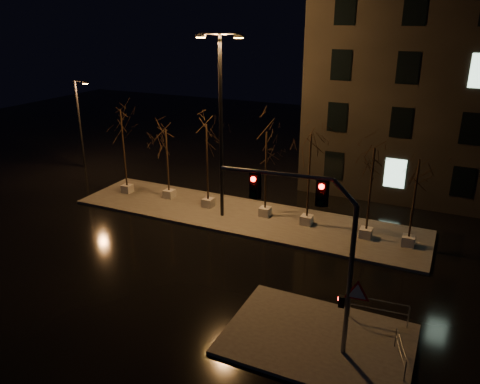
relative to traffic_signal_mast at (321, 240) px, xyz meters
The scene contains 15 objects.
ground 9.64m from the traffic_signal_mast, 151.73° to the left, with size 90.00×90.00×0.00m, color black.
median 13.29m from the traffic_signal_mast, 126.76° to the left, with size 22.00×5.00×0.15m, color #494541.
sidewalk_corner 4.48m from the traffic_signal_mast, 89.21° to the left, with size 7.00×5.00×0.15m, color #494541.
tree_0 19.41m from the traffic_signal_mast, 148.21° to the left, with size 1.80×1.80×5.93m.
tree_1 17.01m from the traffic_signal_mast, 141.41° to the left, with size 1.80×1.80×4.85m.
tree_2 14.47m from the traffic_signal_mast, 134.45° to the left, with size 1.80×1.80×5.54m.
tree_3 12.22m from the traffic_signal_mast, 120.74° to the left, with size 1.80×1.80×5.41m.
tree_4 10.97m from the traffic_signal_mast, 108.89° to the left, with size 1.80×1.80×5.59m.
tree_5 10.07m from the traffic_signal_mast, 90.21° to the left, with size 1.80×1.80×5.26m.
tree_6 10.30m from the traffic_signal_mast, 77.59° to the left, with size 1.80×1.80×4.93m.
traffic_signal_mast is the anchor object (origin of this frame).
streetlight_main 12.96m from the traffic_signal_mast, 132.53° to the left, with size 2.66×0.92×10.70m.
streetlight_far 27.39m from the traffic_signal_mast, 149.53° to the left, with size 1.38×0.24×7.04m.
guard_rail_a 4.89m from the traffic_signal_mast, 53.09° to the left, with size 2.31×0.26×1.00m.
guard_rail_b 4.88m from the traffic_signal_mast, ahead, with size 0.58×1.73×0.86m.
Camera 1 is at (11.06, -18.15, 11.67)m, focal length 35.00 mm.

